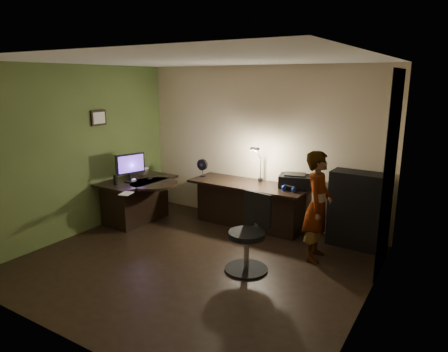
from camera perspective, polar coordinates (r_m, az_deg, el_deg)
The scene contains 27 objects.
floor at distance 5.67m, azimuth -4.36°, elevation -12.30°, with size 4.50×4.00×0.01m, color black.
ceiling at distance 5.10m, azimuth -4.94°, elevation 16.23°, with size 4.50×4.00×0.01m, color silver.
wall_back at distance 6.91m, azimuth 5.23°, elevation 4.27°, with size 4.50×0.01×2.70m, color tan.
wall_front at distance 3.84m, azimuth -22.56°, elevation -4.42°, with size 4.50×0.01×2.70m, color tan.
wall_left at distance 6.78m, azimuth -20.27°, elevation 3.29°, with size 0.01×4.00×2.70m, color tan.
wall_right at distance 4.33m, azimuth 20.31°, elevation -2.26°, with size 0.01×4.00×2.70m, color tan.
green_wall_overlay at distance 6.76m, azimuth -20.19°, elevation 3.28°, with size 0.00×4.00×2.70m, color #4C622E.
arched_doorway at distance 5.44m, azimuth 22.57°, elevation 0.16°, with size 0.01×0.90×2.60m, color black.
french_door at distance 3.91m, azimuth 18.01°, elevation -8.40°, with size 0.02×0.92×2.10m, color white.
framed_picture at distance 6.97m, azimuth -17.52°, elevation 7.93°, with size 0.04×0.30×0.25m, color black.
desk_left at distance 7.24m, azimuth -12.27°, elevation -3.43°, with size 0.81×1.32×0.76m, color black.
desk_right at distance 6.82m, azimuth 3.42°, elevation -4.18°, with size 2.04×0.71×0.77m, color black.
cabinet at distance 6.31m, azimuth 18.31°, elevation -4.57°, with size 0.77×0.38×1.15m, color black.
laptop_stand at distance 7.47m, azimuth -11.97°, elevation 0.60°, with size 0.25×0.21×0.11m, color silver.
laptop at distance 7.43m, azimuth -12.03°, elevation 1.75°, with size 0.28×0.27×0.20m, color silver.
monitor at distance 6.97m, azimuth -13.30°, elevation 0.64°, with size 0.11×0.53×0.35m, color black.
mouse at distance 7.06m, azimuth -12.80°, elevation -0.50°, with size 0.06×0.09×0.04m, color silver.
phone at distance 7.14m, azimuth -10.51°, elevation -0.34°, with size 0.06×0.12×0.01m, color black.
pen at distance 6.42m, azimuth -11.81°, elevation -1.98°, with size 0.01×0.14×0.01m, color black.
speaker at distance 6.84m, azimuth -15.24°, elevation -0.52°, with size 0.06×0.06×0.17m, color black.
notepad at distance 6.27m, azimuth -13.81°, elevation -2.45°, with size 0.16×0.22×0.01m, color silver.
desk_fan at distance 7.16m, azimuth -3.06°, elevation 1.21°, with size 0.20×0.11×0.31m, color black.
headphones at distance 6.29m, azimuth 9.24°, elevation -1.71°, with size 0.21×0.09×0.10m, color #16369E.
printer at distance 6.53m, azimuth 10.11°, elevation -0.62°, with size 0.49×0.38×0.22m, color black.
desk_lamp at distance 6.76m, azimuth 5.26°, elevation 1.91°, with size 0.16×0.30×0.65m, color black.
office_chair at distance 5.25m, azimuth 3.27°, elevation -8.27°, with size 0.57×0.57×1.03m, color black.
person at distance 5.66m, azimuth 13.23°, elevation -4.21°, with size 0.55×0.37×1.54m, color #D8A88C.
Camera 1 is at (3.02, -4.11, 2.48)m, focal length 32.00 mm.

